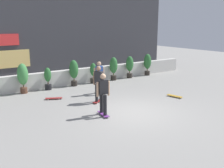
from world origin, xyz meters
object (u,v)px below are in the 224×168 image
object	(u,v)px
potted_plant_3	(48,78)
skateboard_near_camera	(175,96)
skater_far_left	(103,93)
potted_plant_8	(147,63)
potted_plant_5	(93,72)
skater_by_wall_right	(99,76)
skater_far_right	(99,82)
potted_plant_2	(23,76)
potted_plant_6	(114,67)
potted_plant_4	(74,71)
potted_plant_7	(130,65)
skateboard_aside	(54,98)

from	to	relation	value
potted_plant_3	skateboard_near_camera	distance (m)	6.84
potted_plant_3	skater_far_left	xyz separation A→B (m)	(0.27, -5.23, 0.28)
potted_plant_8	skater_far_left	distance (m)	8.75
potted_plant_5	potted_plant_8	world-z (taller)	potted_plant_8
skater_by_wall_right	skater_far_right	size ratio (longest dim) A/B	1.00
potted_plant_2	skater_far_left	world-z (taller)	skater_far_left
skateboard_near_camera	skater_by_wall_right	bearing A→B (deg)	136.40
potted_plant_6	skater_by_wall_right	bearing A→B (deg)	-137.00
potted_plant_4	potted_plant_7	size ratio (longest dim) A/B	1.04
potted_plant_5	potted_plant_7	size ratio (longest dim) A/B	0.85
potted_plant_4	skater_far_right	world-z (taller)	skater_far_right
potted_plant_6	skateboard_near_camera	distance (m)	5.08
potted_plant_3	skater_far_left	size ratio (longest dim) A/B	0.73
potted_plant_6	skateboard_aside	xyz separation A→B (m)	(-4.88, -1.98, -0.80)
potted_plant_6	skateboard_near_camera	xyz separation A→B (m)	(0.22, -5.01, -0.80)
potted_plant_2	skater_by_wall_right	distance (m)	3.97
skater_by_wall_right	potted_plant_4	bearing A→B (deg)	96.36
skateboard_aside	potted_plant_5	bearing A→B (deg)	30.43
potted_plant_7	potted_plant_3	bearing A→B (deg)	180.00
skater_by_wall_right	skater_far_left	world-z (taller)	same
skater_far_left	skateboard_aside	xyz separation A→B (m)	(-0.76, 3.25, -0.88)
potted_plant_7	potted_plant_8	distance (m)	1.58
potted_plant_7	potted_plant_6	bearing A→B (deg)	-180.00
potted_plant_5	skater_far_left	distance (m)	5.85
potted_plant_8	skateboard_aside	bearing A→B (deg)	-165.69
potted_plant_3	skateboard_aside	distance (m)	2.13
potted_plant_6	skateboard_near_camera	size ratio (longest dim) A/B	1.80
skateboard_aside	potted_plant_7	bearing A→B (deg)	17.75
potted_plant_2	potted_plant_3	xyz separation A→B (m)	(1.34, 0.00, -0.26)
skater_far_right	potted_plant_3	bearing A→B (deg)	106.78
potted_plant_3	potted_plant_5	xyz separation A→B (m)	(2.88, 0.00, 0.00)
potted_plant_3	potted_plant_4	distance (m)	1.60
potted_plant_4	potted_plant_6	world-z (taller)	potted_plant_4
skater_by_wall_right	skater_far_right	bearing A→B (deg)	-122.53
potted_plant_4	skateboard_aside	bearing A→B (deg)	-136.31
potted_plant_3	potted_plant_6	size ratio (longest dim) A/B	0.83
potted_plant_2	potted_plant_5	distance (m)	4.23
skater_far_left	skateboard_near_camera	world-z (taller)	skater_far_left
potted_plant_5	skater_far_right	size ratio (longest dim) A/B	0.73
potted_plant_4	potted_plant_8	distance (m)	5.70
potted_plant_4	skater_far_left	distance (m)	5.39
potted_plant_3	skater_far_right	xyz separation A→B (m)	(1.08, -3.58, 0.28)
potted_plant_6	skateboard_aside	size ratio (longest dim) A/B	1.84
potted_plant_2	potted_plant_7	world-z (taller)	potted_plant_2
potted_plant_6	skateboard_aside	distance (m)	5.33
skater_by_wall_right	skateboard_near_camera	size ratio (longest dim) A/B	2.06
potted_plant_5	skateboard_near_camera	xyz separation A→B (m)	(1.73, -5.01, -0.61)
potted_plant_2	potted_plant_7	bearing A→B (deg)	0.00
potted_plant_6	potted_plant_2	bearing A→B (deg)	180.00
potted_plant_3	potted_plant_5	distance (m)	2.88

